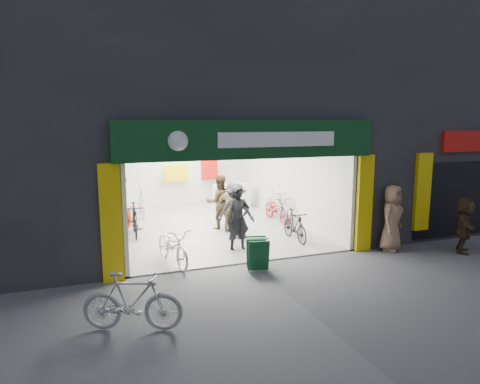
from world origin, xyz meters
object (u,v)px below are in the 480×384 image
parked_bike (132,301)px  pedestrian_near (392,218)px  bike_left_front (173,246)px  bike_right_front (295,226)px  sandwich_board (258,253)px

parked_bike → pedestrian_near: (7.09, 2.17, 0.39)m
bike_left_front → parked_bike: size_ratio=1.07×
bike_right_front → parked_bike: 6.36m
bike_left_front → bike_right_front: (3.75, 0.78, -0.01)m
pedestrian_near → sandwich_board: pedestrian_near is taller
bike_left_front → pedestrian_near: (5.78, -0.90, 0.42)m
bike_left_front → parked_bike: (-1.31, -3.07, 0.03)m
bike_left_front → pedestrian_near: size_ratio=1.01×
parked_bike → sandwich_board: (3.09, 1.97, -0.09)m
sandwich_board → pedestrian_near: bearing=15.8°
parked_bike → sandwich_board: parked_bike is taller
bike_left_front → sandwich_board: bearing=-42.3°
parked_bike → bike_right_front: bearing=-30.3°
bike_right_front → sandwich_board: size_ratio=2.04×
bike_left_front → bike_right_front: bearing=1.2°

